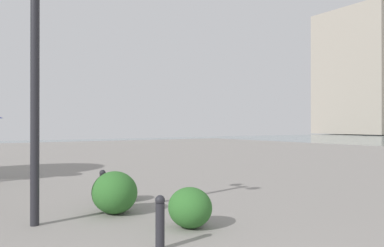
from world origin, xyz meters
name	(u,v)px	position (x,y,z in m)	size (l,w,h in m)	color
building_highrise	(361,73)	(40.34, -62.90, 11.26)	(14.13, 10.83, 22.53)	#9E9384
lamppost	(35,55)	(5.20, 0.56, 2.75)	(0.98, 0.28, 4.15)	#232328
bollard_near	(160,221)	(3.05, -0.57, 0.37)	(0.13, 0.13, 0.71)	#232328
bollard_mid	(103,185)	(6.41, -1.01, 0.35)	(0.13, 0.13, 0.68)	#232328
shrub_low	(123,189)	(6.27, -1.42, 0.26)	(0.61, 0.55, 0.52)	#2D6628
shrub_round	(115,192)	(5.28, -0.83, 0.39)	(0.91, 0.82, 0.77)	#2D6628
shrub_wide	(190,207)	(3.72, -1.46, 0.32)	(0.75, 0.67, 0.64)	#2D6628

